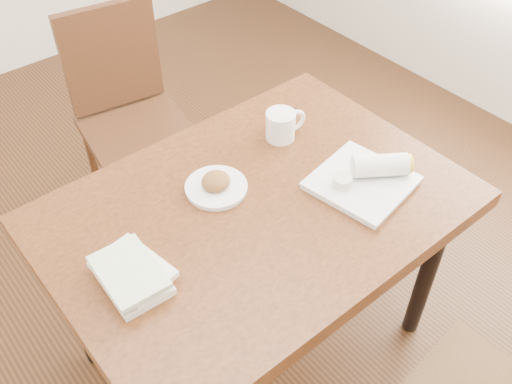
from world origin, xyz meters
TOP-DOWN VIEW (x-y plane):
  - ground at (0.00, 0.00)m, footprint 4.00×5.00m
  - table at (0.00, 0.00)m, footprint 1.23×0.87m
  - chair_far at (0.08, 0.95)m, footprint 0.48×0.48m
  - plate_scone at (-0.05, 0.12)m, footprint 0.19×0.19m
  - coffee_mug at (0.27, 0.19)m, footprint 0.15×0.10m
  - plate_burrito at (0.32, -0.15)m, footprint 0.32×0.32m
  - book_stack at (-0.43, -0.01)m, footprint 0.18×0.23m

SIDE VIEW (x-z plane):
  - ground at x=0.00m, z-range -0.01..0.00m
  - chair_far at x=0.08m, z-range 0.07..1.03m
  - table at x=0.00m, z-range 0.29..1.04m
  - plate_scone at x=-0.05m, z-range 0.74..0.80m
  - book_stack at x=-0.43m, z-range 0.75..0.81m
  - plate_burrito at x=0.32m, z-range 0.73..0.82m
  - coffee_mug at x=0.27m, z-range 0.75..0.85m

